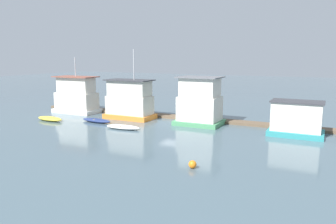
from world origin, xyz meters
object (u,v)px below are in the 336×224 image
(houseboat_white, at_px, (76,96))
(dinghy_yellow, at_px, (50,119))
(dinghy_navy, at_px, (96,120))
(mooring_post_near_left, at_px, (87,107))
(houseboat_teal, at_px, (296,119))
(dinghy_white, at_px, (123,127))
(houseboat_green, at_px, (200,103))
(houseboat_orange, at_px, (130,101))
(buoy_orange, at_px, (193,164))

(houseboat_white, bearing_deg, dinghy_yellow, -79.09)
(dinghy_navy, bearing_deg, mooring_post_near_left, 137.40)
(houseboat_teal, height_order, dinghy_white, houseboat_teal)
(dinghy_navy, distance_m, dinghy_white, 5.02)
(dinghy_yellow, xyz_separation_m, dinghy_navy, (5.67, 1.68, -0.01))
(houseboat_green, height_order, mooring_post_near_left, houseboat_green)
(houseboat_teal, bearing_deg, dinghy_yellow, -169.18)
(houseboat_orange, relative_size, dinghy_yellow, 2.15)
(houseboat_green, distance_m, mooring_post_near_left, 17.37)
(dinghy_white, bearing_deg, dinghy_yellow, -179.26)
(houseboat_white, xyz_separation_m, dinghy_yellow, (1.16, -6.03, -1.99))
(dinghy_navy, distance_m, mooring_post_near_left, 8.19)
(houseboat_orange, distance_m, mooring_post_near_left, 8.46)
(houseboat_green, relative_size, dinghy_yellow, 1.37)
(houseboat_green, bearing_deg, dinghy_yellow, -160.23)
(dinghy_yellow, bearing_deg, houseboat_orange, 35.60)
(houseboat_green, bearing_deg, mooring_post_near_left, 176.18)
(houseboat_white, xyz_separation_m, mooring_post_near_left, (0.81, 1.19, -1.60))
(mooring_post_near_left, distance_m, buoy_orange, 26.99)
(houseboat_orange, xyz_separation_m, dinghy_navy, (-2.12, -3.89, -2.01))
(houseboat_white, relative_size, mooring_post_near_left, 5.85)
(houseboat_teal, xyz_separation_m, dinghy_navy, (-21.58, -3.52, -1.40))
(dinghy_yellow, bearing_deg, buoy_orange, -20.46)
(houseboat_orange, relative_size, dinghy_white, 2.12)
(houseboat_green, relative_size, dinghy_navy, 1.30)
(houseboat_teal, xyz_separation_m, buoy_orange, (-5.41, -13.35, -1.36))
(buoy_orange, bearing_deg, houseboat_green, 109.23)
(dinghy_white, bearing_deg, dinghy_navy, 162.01)
(houseboat_teal, distance_m, mooring_post_near_left, 27.69)
(dinghy_navy, bearing_deg, houseboat_white, 147.55)
(houseboat_white, relative_size, houseboat_green, 1.39)
(houseboat_green, distance_m, dinghy_yellow, 18.08)
(houseboat_white, bearing_deg, houseboat_teal, -1.65)
(dinghy_yellow, distance_m, dinghy_white, 10.44)
(houseboat_teal, bearing_deg, mooring_post_near_left, 175.83)
(houseboat_orange, distance_m, houseboat_green, 9.11)
(houseboat_orange, xyz_separation_m, dinghy_white, (2.65, -5.44, -2.04))
(houseboat_teal, bearing_deg, dinghy_navy, -170.72)
(dinghy_white, relative_size, mooring_post_near_left, 3.13)
(houseboat_teal, distance_m, dinghy_white, 17.61)
(houseboat_orange, relative_size, houseboat_green, 1.57)
(buoy_orange, bearing_deg, dinghy_white, 144.01)
(dinghy_yellow, xyz_separation_m, mooring_post_near_left, (-0.35, 7.22, 0.39))
(houseboat_teal, distance_m, dinghy_navy, 21.91)
(dinghy_yellow, bearing_deg, mooring_post_near_left, 92.79)
(houseboat_green, relative_size, dinghy_white, 1.35)
(dinghy_white, bearing_deg, buoy_orange, -35.99)
(houseboat_white, relative_size, buoy_orange, 13.35)
(dinghy_navy, bearing_deg, houseboat_teal, 9.28)
(dinghy_navy, xyz_separation_m, buoy_orange, (16.17, -9.83, 0.04))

